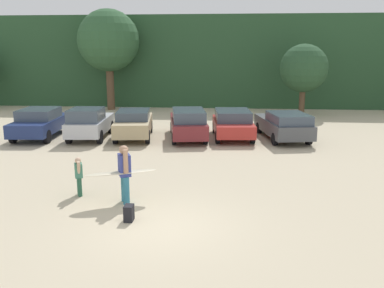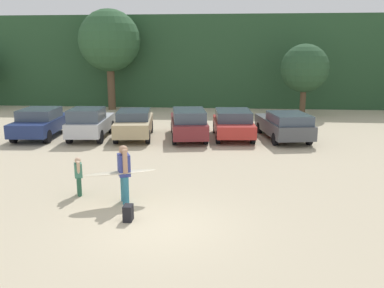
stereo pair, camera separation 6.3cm
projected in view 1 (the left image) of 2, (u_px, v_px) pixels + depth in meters
ground_plane at (163, 226)px, 11.28m from camera, size 120.00×120.00×0.00m
hillside_ridge at (212, 60)px, 39.11m from camera, size 108.00×12.00×7.32m
tree_left at (108, 41)px, 32.11m from camera, size 4.70×4.70×7.66m
tree_far_left at (304, 69)px, 29.45m from camera, size 3.36×3.36×5.03m
parked_car_navy at (40, 122)px, 22.53m from camera, size 2.25×4.68×1.57m
parked_car_silver at (90, 123)px, 22.15m from camera, size 2.06×4.37×1.69m
parked_car_tan at (134, 123)px, 22.39m from camera, size 2.37×4.59×1.50m
parked_car_maroon at (188, 123)px, 22.18m from camera, size 2.48×4.94×1.61m
parked_car_red at (233, 123)px, 22.39m from camera, size 2.31×4.35×1.49m
parked_car_dark_gray at (284, 125)px, 22.01m from camera, size 2.74×4.97×1.49m
person_adult at (125, 171)px, 12.80m from camera, size 0.49×0.78×1.81m
person_child at (79, 174)px, 13.52m from camera, size 0.34×0.54×1.26m
surfboard_cream at (121, 172)px, 12.82m from camera, size 2.27×1.44×0.14m
backpack_dropped at (129, 213)px, 11.58m from camera, size 0.24×0.34×0.45m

